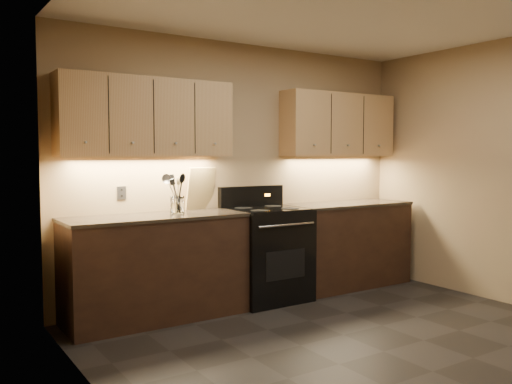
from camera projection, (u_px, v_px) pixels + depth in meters
floor at (384, 352)px, 4.04m from camera, size 4.00×4.00×0.00m
wall_back at (243, 171)px, 5.62m from camera, size 4.00×0.04×2.60m
wall_left at (120, 187)px, 2.86m from camera, size 0.04×4.00×2.60m
counter_left at (156, 267)px, 4.83m from camera, size 1.62×0.62×0.93m
counter_right at (346, 244)px, 6.07m from camera, size 1.46×0.62×0.93m
stove at (266, 253)px, 5.45m from camera, size 0.76×0.68×1.14m
upper_cab_left at (147, 118)px, 4.86m from camera, size 1.60×0.30×0.70m
upper_cab_right at (339, 125)px, 6.10m from camera, size 1.44×0.30×0.70m
outlet_plate at (122, 193)px, 4.92m from camera, size 0.08×0.01×0.12m
utensil_crock at (177, 206)px, 4.92m from camera, size 0.16×0.16×0.16m
cutting_board at (201, 188)px, 5.31m from camera, size 0.34×0.17×0.41m
wooden_spoon at (176, 194)px, 4.89m from camera, size 0.14×0.15×0.33m
black_spoon at (177, 193)px, 4.93m from camera, size 0.11×0.12×0.36m
black_turner at (179, 192)px, 4.90m from camera, size 0.13×0.19×0.37m
steel_spatula at (180, 194)px, 4.94m from camera, size 0.20×0.15×0.35m
steel_skimmer at (182, 192)px, 4.93m from camera, size 0.22×0.15×0.37m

